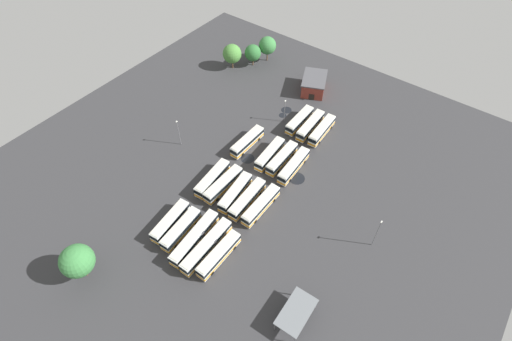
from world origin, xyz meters
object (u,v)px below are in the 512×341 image
object	(u,v)px
bus_row3_slot3	(207,246)
tree_northeast	(253,53)
bus_row0_slot3	(310,126)
bus_row1_slot0	(247,142)
bus_row0_slot2	(299,120)
bus_row2_slot1	(223,184)
bus_row0_slot4	(322,130)
lamp_post_far_corner	(285,110)
bus_row1_slot3	(282,158)
bus_row1_slot4	(294,166)
bus_row2_slot4	(261,205)
bus_row3_slot0	(170,221)
bus_row2_slot3	(247,199)
depot_building	(314,84)
bus_row1_slot2	(270,154)
bus_row3_slot1	(181,229)
bus_row3_slot2	(195,238)
maintenance_shelter	(296,312)
tree_east_edge	(267,45)
lamp_post_by_building	(179,132)
bus_row2_slot0	(212,178)
lamp_post_mid_lot	(377,233)
tree_north_edge	(77,261)
bus_row3_slot4	(219,255)
tree_west_edge	(232,54)
bus_row2_slot2	(235,192)

from	to	relation	value
bus_row3_slot3	tree_northeast	size ratio (longest dim) A/B	2.02
bus_row0_slot3	bus_row1_slot0	world-z (taller)	same
bus_row0_slot2	bus_row2_slot1	xyz separation A→B (m)	(32.49, -2.31, 0.00)
bus_row0_slot4	lamp_post_far_corner	size ratio (longest dim) A/B	1.57
bus_row1_slot3	bus_row1_slot4	size ratio (longest dim) A/B	0.95
bus_row0_slot2	bus_row2_slot4	xyz separation A→B (m)	(32.00, 9.36, 0.00)
bus_row1_slot3	bus_row3_slot0	distance (m)	34.14
bus_row2_slot3	depot_building	world-z (taller)	depot_building
bus_row1_slot2	bus_row3_slot1	distance (m)	32.26
bus_row0_slot2	lamp_post_far_corner	size ratio (longest dim) A/B	1.51
bus_row2_slot3	bus_row3_slot3	world-z (taller)	same
depot_building	lamp_post_far_corner	distance (m)	18.63
bus_row3_slot2	maintenance_shelter	bearing A→B (deg)	88.18
bus_row1_slot2	tree_east_edge	size ratio (longest dim) A/B	1.35
bus_row2_slot1	bus_row3_slot2	distance (m)	16.81
bus_row1_slot2	bus_row0_slot3	bearing A→B (deg)	170.39
bus_row3_slot2	lamp_post_by_building	size ratio (longest dim) A/B	1.78
bus_row2_slot0	bus_row2_slot4	xyz separation A→B (m)	(-0.70, 15.18, 0.00)
bus_row3_slot2	lamp_post_mid_lot	bearing A→B (deg)	125.96
bus_row1_slot4	lamp_post_by_building	bearing A→B (deg)	-70.61
lamp_post_mid_lot	tree_north_edge	world-z (taller)	tree_north_edge
bus_row1_slot3	maintenance_shelter	size ratio (longest dim) A/B	1.30
bus_row1_slot4	bus_row0_slot2	bearing A→B (deg)	-152.09
bus_row0_slot4	tree_north_edge	size ratio (longest dim) A/B	1.25
bus_row2_slot1	maintenance_shelter	bearing A→B (deg)	63.00
bus_row1_slot3	lamp_post_by_building	xyz separation A→B (m)	(11.35, -27.23, 2.94)
bus_row2_slot0	bus_row3_slot3	xyz separation A→B (m)	(15.78, 12.15, 0.00)
bus_row3_slot1	lamp_post_mid_lot	bearing A→B (deg)	123.10
bus_row0_slot3	bus_row3_slot0	size ratio (longest dim) A/B	1.06
bus_row3_slot4	maintenance_shelter	bearing A→B (deg)	87.46
lamp_post_mid_lot	tree_northeast	distance (m)	77.83
bus_row0_slot2	bus_row0_slot3	size ratio (longest dim) A/B	0.94
bus_row2_slot0	tree_west_edge	size ratio (longest dim) A/B	1.44
bus_row0_slot4	bus_row2_slot4	bearing A→B (deg)	3.22
bus_row2_slot1	bus_row3_slot4	distance (m)	20.16
lamp_post_mid_lot	bus_row2_slot2	bearing A→B (deg)	-76.40
bus_row0_slot3	bus_row2_slot0	xyz separation A→B (m)	(32.65, -9.64, -0.00)
bus_row3_slot1	tree_east_edge	world-z (taller)	tree_east_edge
bus_row1_slot4	bus_row2_slot3	distance (m)	16.48
bus_row2_slot4	tree_northeast	xyz separation A→B (m)	(-48.72, -39.56, 2.95)
bus_row1_slot2	lamp_post_mid_lot	xyz separation A→B (m)	(7.85, 34.82, 3.36)
bus_row0_slot2	tree_north_edge	xyz separation A→B (m)	(68.97, -10.72, 4.50)
bus_row2_slot0	bus_row1_slot2	bearing A→B (deg)	156.96
lamp_post_far_corner	tree_west_edge	bearing A→B (deg)	-112.40
bus_row0_slot4	tree_west_edge	bearing A→B (deg)	-104.26
bus_row1_slot2	bus_row2_slot4	xyz separation A→B (m)	(15.36, 8.35, 0.00)
bus_row1_slot2	bus_row2_slot2	world-z (taller)	same
bus_row2_slot1	bus_row2_slot3	world-z (taller)	same
tree_northeast	bus_row3_slot3	bearing A→B (deg)	29.26
lamp_post_mid_lot	lamp_post_by_building	bearing A→B (deg)	-87.23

